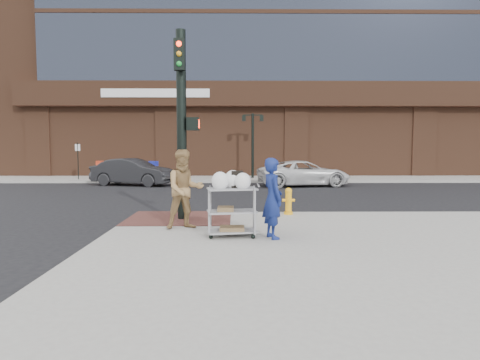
{
  "coord_description": "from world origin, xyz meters",
  "views": [
    {
      "loc": [
        0.94,
        -10.65,
        2.1
      ],
      "look_at": [
        1.05,
        0.18,
        1.25
      ],
      "focal_mm": 32.0,
      "sensor_mm": 36.0,
      "label": 1
    }
  ],
  "objects_px": {
    "lamp_post": "(253,138)",
    "traffic_signal_pole": "(182,119)",
    "sedan_dark": "(133,172)",
    "utility_cart": "(232,207)",
    "fire_hydrant": "(288,201)",
    "woman_blue": "(273,198)",
    "minivan_white": "(304,173)",
    "pedestrian_tan": "(185,189)"
  },
  "relations": [
    {
      "from": "utility_cart",
      "to": "fire_hydrant",
      "type": "relative_size",
      "value": 1.86
    },
    {
      "from": "pedestrian_tan",
      "to": "sedan_dark",
      "type": "relative_size",
      "value": 0.42
    },
    {
      "from": "lamp_post",
      "to": "traffic_signal_pole",
      "type": "xyz_separation_m",
      "value": [
        -2.48,
        -15.23,
        0.21
      ]
    },
    {
      "from": "traffic_signal_pole",
      "to": "minivan_white",
      "type": "height_order",
      "value": "traffic_signal_pole"
    },
    {
      "from": "lamp_post",
      "to": "woman_blue",
      "type": "relative_size",
      "value": 2.33
    },
    {
      "from": "lamp_post",
      "to": "utility_cart",
      "type": "xyz_separation_m",
      "value": [
        -1.14,
        -17.52,
        -1.82
      ]
    },
    {
      "from": "pedestrian_tan",
      "to": "lamp_post",
      "type": "bearing_deg",
      "value": 62.56
    },
    {
      "from": "traffic_signal_pole",
      "to": "sedan_dark",
      "type": "height_order",
      "value": "traffic_signal_pole"
    },
    {
      "from": "lamp_post",
      "to": "sedan_dark",
      "type": "relative_size",
      "value": 0.9
    },
    {
      "from": "woman_blue",
      "to": "pedestrian_tan",
      "type": "xyz_separation_m",
      "value": [
        -1.99,
        1.1,
        0.08
      ]
    },
    {
      "from": "traffic_signal_pole",
      "to": "minivan_white",
      "type": "relative_size",
      "value": 1.02
    },
    {
      "from": "traffic_signal_pole",
      "to": "lamp_post",
      "type": "bearing_deg",
      "value": 80.76
    },
    {
      "from": "woman_blue",
      "to": "utility_cart",
      "type": "xyz_separation_m",
      "value": [
        -0.86,
        0.15,
        -0.21
      ]
    },
    {
      "from": "woman_blue",
      "to": "pedestrian_tan",
      "type": "distance_m",
      "value": 2.27
    },
    {
      "from": "utility_cart",
      "to": "pedestrian_tan",
      "type": "bearing_deg",
      "value": 140.0
    },
    {
      "from": "woman_blue",
      "to": "minivan_white",
      "type": "relative_size",
      "value": 0.35
    },
    {
      "from": "pedestrian_tan",
      "to": "fire_hydrant",
      "type": "relative_size",
      "value": 2.43
    },
    {
      "from": "traffic_signal_pole",
      "to": "minivan_white",
      "type": "bearing_deg",
      "value": 65.77
    },
    {
      "from": "woman_blue",
      "to": "sedan_dark",
      "type": "xyz_separation_m",
      "value": [
        -6.34,
        14.15,
        -0.27
      ]
    },
    {
      "from": "lamp_post",
      "to": "sedan_dark",
      "type": "distance_m",
      "value": 7.73
    },
    {
      "from": "minivan_white",
      "to": "fire_hydrant",
      "type": "relative_size",
      "value": 6.32
    },
    {
      "from": "woman_blue",
      "to": "minivan_white",
      "type": "bearing_deg",
      "value": -30.05
    },
    {
      "from": "minivan_white",
      "to": "traffic_signal_pole",
      "type": "bearing_deg",
      "value": 146.12
    },
    {
      "from": "lamp_post",
      "to": "traffic_signal_pole",
      "type": "bearing_deg",
      "value": -99.24
    },
    {
      "from": "traffic_signal_pole",
      "to": "sedan_dark",
      "type": "bearing_deg",
      "value": 109.5
    },
    {
      "from": "pedestrian_tan",
      "to": "sedan_dark",
      "type": "bearing_deg",
      "value": 88.8
    },
    {
      "from": "sedan_dark",
      "to": "lamp_post",
      "type": "bearing_deg",
      "value": -46.44
    },
    {
      "from": "lamp_post",
      "to": "fire_hydrant",
      "type": "xyz_separation_m",
      "value": [
        0.46,
        -14.46,
        -2.07
      ]
    },
    {
      "from": "pedestrian_tan",
      "to": "minivan_white",
      "type": "xyz_separation_m",
      "value": [
        4.84,
        12.56,
        -0.41
      ]
    },
    {
      "from": "sedan_dark",
      "to": "minivan_white",
      "type": "relative_size",
      "value": 0.91
    },
    {
      "from": "minivan_white",
      "to": "utility_cart",
      "type": "height_order",
      "value": "utility_cart"
    },
    {
      "from": "pedestrian_tan",
      "to": "minivan_white",
      "type": "height_order",
      "value": "pedestrian_tan"
    },
    {
      "from": "sedan_dark",
      "to": "minivan_white",
      "type": "distance_m",
      "value": 9.21
    },
    {
      "from": "pedestrian_tan",
      "to": "minivan_white",
      "type": "distance_m",
      "value": 13.46
    },
    {
      "from": "fire_hydrant",
      "to": "sedan_dark",
      "type": "bearing_deg",
      "value": 122.93
    },
    {
      "from": "sedan_dark",
      "to": "minivan_white",
      "type": "height_order",
      "value": "sedan_dark"
    },
    {
      "from": "utility_cart",
      "to": "lamp_post",
      "type": "bearing_deg",
      "value": 86.28
    },
    {
      "from": "lamp_post",
      "to": "pedestrian_tan",
      "type": "height_order",
      "value": "lamp_post"
    },
    {
      "from": "lamp_post",
      "to": "sedan_dark",
      "type": "xyz_separation_m",
      "value": [
        -6.62,
        -3.52,
        -1.89
      ]
    },
    {
      "from": "traffic_signal_pole",
      "to": "minivan_white",
      "type": "distance_m",
      "value": 12.48
    },
    {
      "from": "utility_cart",
      "to": "fire_hydrant",
      "type": "bearing_deg",
      "value": 62.42
    },
    {
      "from": "traffic_signal_pole",
      "to": "utility_cart",
      "type": "bearing_deg",
      "value": -59.76
    }
  ]
}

